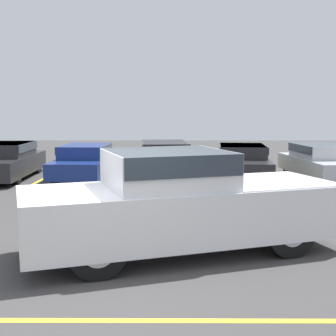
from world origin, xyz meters
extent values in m
plane|color=#423F3F|center=(0.00, 0.00, 0.00)|extent=(60.00, 60.00, 0.00)
cube|color=yellow|center=(-3.60, 9.67, 0.00)|extent=(0.12, 5.36, 0.01)
cube|color=yellow|center=(-0.76, 9.67, 0.00)|extent=(0.12, 5.36, 0.01)
cube|color=yellow|center=(2.08, 9.67, 0.00)|extent=(0.12, 5.36, 0.01)
cube|color=yellow|center=(4.92, 9.67, 0.00)|extent=(0.12, 5.36, 0.01)
cube|color=yellow|center=(1.18, -1.77, 0.00)|extent=(7.83, 0.12, 0.01)
cube|color=silver|center=(1.18, 0.93, 0.73)|extent=(5.79, 3.63, 0.90)
cube|color=silver|center=(0.93, 0.84, 1.49)|extent=(2.44, 2.35, 0.62)
cube|color=#2D3842|center=(0.93, 0.84, 1.62)|extent=(2.42, 2.39, 0.34)
cube|color=silver|center=(2.81, 1.48, 1.13)|extent=(2.52, 2.44, 0.13)
cube|color=silver|center=(3.69, 1.78, 0.39)|extent=(0.84, 1.96, 0.28)
cylinder|color=black|center=(2.47, 2.22, 0.46)|extent=(0.97, 0.60, 0.91)
cylinder|color=#ADADB2|center=(2.47, 2.22, 0.46)|extent=(0.58, 0.48, 0.50)
cylinder|color=black|center=(2.99, 0.69, 0.46)|extent=(0.97, 0.60, 0.91)
cylinder|color=#ADADB2|center=(2.99, 0.69, 0.46)|extent=(0.58, 0.48, 0.50)
cylinder|color=black|center=(-0.62, 1.16, 0.46)|extent=(0.97, 0.60, 0.91)
cylinder|color=#ADADB2|center=(-0.62, 1.16, 0.46)|extent=(0.58, 0.48, 0.50)
cylinder|color=black|center=(-0.10, -0.37, 0.46)|extent=(0.97, 0.60, 0.91)
cylinder|color=#ADADB2|center=(-0.10, -0.37, 0.46)|extent=(0.58, 0.48, 0.50)
cube|color=#232326|center=(-4.96, 9.61, 0.49)|extent=(1.94, 4.72, 0.64)
cube|color=#232326|center=(-4.97, 9.71, 1.04)|extent=(1.66, 2.47, 0.47)
cube|color=#2D3842|center=(-4.97, 9.71, 1.14)|extent=(1.73, 2.42, 0.28)
cylinder|color=black|center=(-4.15, 8.28, 0.31)|extent=(0.25, 0.63, 0.63)
cylinder|color=#ADADB2|center=(-4.15, 8.28, 0.31)|extent=(0.25, 0.35, 0.35)
cylinder|color=black|center=(-4.23, 10.99, 0.31)|extent=(0.25, 0.63, 0.63)
cylinder|color=#ADADB2|center=(-4.23, 10.99, 0.31)|extent=(0.25, 0.35, 0.35)
cube|color=navy|center=(-2.13, 9.81, 0.46)|extent=(1.91, 4.40, 0.56)
cube|color=navy|center=(-2.12, 9.89, 0.97)|extent=(1.62, 2.31, 0.46)
cube|color=#2D3842|center=(-2.12, 9.89, 1.06)|extent=(1.69, 2.27, 0.27)
cylinder|color=black|center=(-1.42, 8.52, 0.32)|extent=(0.24, 0.64, 0.63)
cylinder|color=#ADADB2|center=(-1.42, 8.52, 0.32)|extent=(0.24, 0.36, 0.35)
cylinder|color=black|center=(-2.93, 8.58, 0.32)|extent=(0.24, 0.64, 0.63)
cylinder|color=#ADADB2|center=(-2.93, 8.58, 0.32)|extent=(0.24, 0.36, 0.35)
cylinder|color=black|center=(-1.33, 11.03, 0.32)|extent=(0.24, 0.64, 0.63)
cylinder|color=#ADADB2|center=(-1.33, 11.03, 0.32)|extent=(0.24, 0.36, 0.35)
cylinder|color=black|center=(-2.83, 11.09, 0.32)|extent=(0.24, 0.64, 0.63)
cylinder|color=#ADADB2|center=(-2.83, 11.09, 0.32)|extent=(0.24, 0.36, 0.35)
cube|color=#232326|center=(0.77, 9.51, 0.51)|extent=(2.12, 4.89, 0.64)
cube|color=#232326|center=(0.76, 9.60, 1.08)|extent=(1.73, 2.59, 0.50)
cube|color=#2D3842|center=(0.76, 9.60, 1.18)|extent=(1.79, 2.55, 0.30)
cylinder|color=black|center=(1.63, 8.19, 0.34)|extent=(0.27, 0.69, 0.67)
cylinder|color=#ADADB2|center=(1.63, 8.19, 0.34)|extent=(0.26, 0.39, 0.37)
cylinder|color=black|center=(0.14, 8.07, 0.34)|extent=(0.27, 0.69, 0.67)
cylinder|color=#ADADB2|center=(0.14, 8.07, 0.34)|extent=(0.26, 0.39, 0.37)
cylinder|color=black|center=(1.40, 10.94, 0.34)|extent=(0.27, 0.69, 0.67)
cylinder|color=#ADADB2|center=(1.40, 10.94, 0.34)|extent=(0.26, 0.39, 0.37)
cylinder|color=black|center=(-0.09, 10.82, 0.34)|extent=(0.27, 0.69, 0.67)
cylinder|color=#ADADB2|center=(-0.09, 10.82, 0.34)|extent=(0.26, 0.39, 0.37)
cube|color=#232326|center=(3.55, 9.53, 0.48)|extent=(2.18, 4.61, 0.62)
cube|color=#232326|center=(3.56, 9.62, 1.00)|extent=(1.77, 2.46, 0.42)
cube|color=#2D3842|center=(3.56, 9.62, 1.09)|extent=(1.84, 2.42, 0.25)
cylinder|color=black|center=(4.19, 8.17, 0.31)|extent=(0.27, 0.64, 0.62)
cylinder|color=#ADADB2|center=(4.19, 8.17, 0.31)|extent=(0.26, 0.36, 0.34)
cylinder|color=black|center=(2.67, 8.31, 0.31)|extent=(0.27, 0.64, 0.62)
cylinder|color=#ADADB2|center=(2.67, 8.31, 0.31)|extent=(0.26, 0.36, 0.34)
cylinder|color=black|center=(4.43, 10.75, 0.31)|extent=(0.27, 0.64, 0.62)
cylinder|color=#ADADB2|center=(4.43, 10.75, 0.31)|extent=(0.26, 0.36, 0.34)
cylinder|color=black|center=(2.90, 10.89, 0.31)|extent=(0.27, 0.64, 0.62)
cylinder|color=#ADADB2|center=(2.90, 10.89, 0.31)|extent=(0.26, 0.36, 0.34)
cube|color=#B7BABF|center=(6.36, 9.52, 0.48)|extent=(2.16, 4.42, 0.58)
cube|color=#B7BABF|center=(6.35, 9.61, 1.00)|extent=(1.74, 2.36, 0.47)
cube|color=#2D3842|center=(6.35, 9.61, 1.09)|extent=(1.81, 2.33, 0.28)
cylinder|color=black|center=(5.75, 8.22, 0.34)|extent=(0.28, 0.69, 0.67)
cylinder|color=#ADADB2|center=(5.75, 8.22, 0.34)|extent=(0.26, 0.39, 0.37)
cylinder|color=black|center=(6.97, 10.83, 0.34)|extent=(0.28, 0.69, 0.67)
cylinder|color=#ADADB2|center=(6.97, 10.83, 0.34)|extent=(0.26, 0.39, 0.37)
cylinder|color=black|center=(5.49, 10.68, 0.34)|extent=(0.28, 0.69, 0.67)
cylinder|color=#ADADB2|center=(5.49, 10.68, 0.34)|extent=(0.26, 0.39, 0.37)
camera|label=1|loc=(0.98, -7.05, 2.50)|focal=50.00mm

